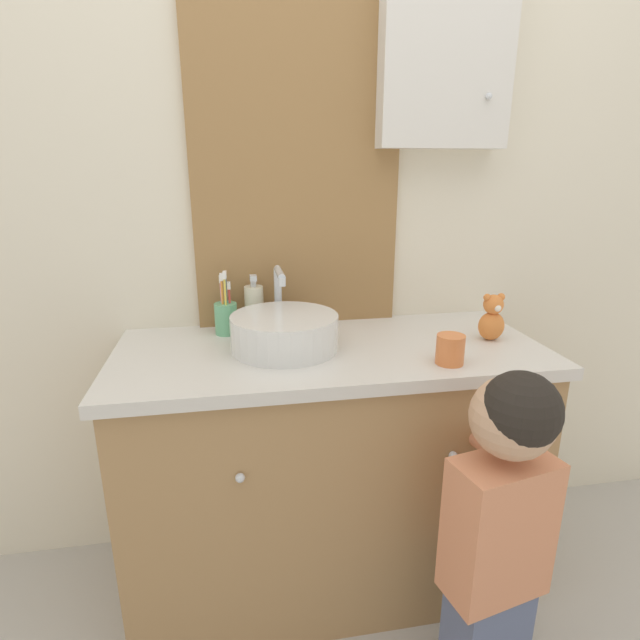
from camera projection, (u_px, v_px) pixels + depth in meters
The scene contains 8 objects.
wall_back at pixel (318, 183), 1.61m from camera, with size 3.20×0.18×2.50m.
vanity_counter at pixel (330, 467), 1.58m from camera, with size 1.25×0.55×0.82m.
sink_basin at pixel (285, 331), 1.43m from camera, with size 0.31×0.36×0.21m.
toothbrush_holder at pixel (226, 316), 1.56m from camera, with size 0.07×0.07×0.20m.
soap_dispenser at pixel (254, 307), 1.60m from camera, with size 0.06×0.06×0.18m.
child_figure at pixel (500, 516), 1.16m from camera, with size 0.26×0.47×0.91m.
teddy_bear at pixel (492, 318), 1.50m from camera, with size 0.08×0.07×0.15m.
drinking_cup at pixel (450, 349), 1.33m from camera, with size 0.08×0.08×0.08m, color orange.
Camera 1 is at (-0.27, -1.02, 1.32)m, focal length 28.00 mm.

